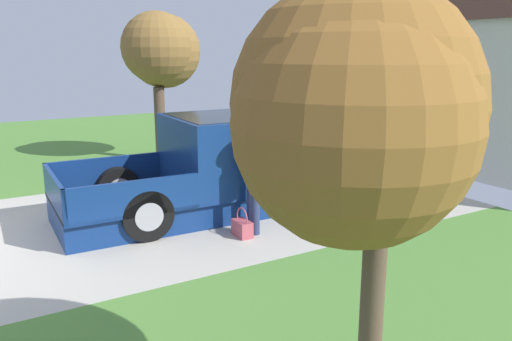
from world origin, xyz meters
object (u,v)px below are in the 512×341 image
(neighbor_tree, at_px, (161,50))
(pickup_truck, at_px, (228,167))
(wheeled_trash_bin, at_px, (287,136))
(front_yard_tree, at_px, (355,115))
(handbag, at_px, (242,227))
(person_with_hat, at_px, (253,174))
(house_with_garage, at_px, (507,72))

(neighbor_tree, bearing_deg, pickup_truck, -6.80)
(wheeled_trash_bin, bearing_deg, front_yard_tree, -31.75)
(pickup_truck, height_order, front_yard_tree, front_yard_tree)
(front_yard_tree, distance_m, neighbor_tree, 10.70)
(handbag, bearing_deg, person_with_hat, 116.22)
(handbag, distance_m, house_with_garage, 9.33)
(house_with_garage, height_order, front_yard_tree, house_with_garage)
(pickup_truck, xyz_separation_m, handbag, (1.41, -0.49, -0.62))
(person_with_hat, distance_m, wheeled_trash_bin, 6.08)
(front_yard_tree, bearing_deg, house_with_garage, 119.74)
(pickup_truck, xyz_separation_m, neighbor_tree, (-4.81, 0.57, 2.06))
(person_with_hat, relative_size, front_yard_tree, 0.50)
(pickup_truck, xyz_separation_m, house_with_garage, (-0.36, 8.42, 1.50))
(house_with_garage, distance_m, wheeled_trash_bin, 5.97)
(pickup_truck, bearing_deg, handbag, -17.87)
(handbag, height_order, house_with_garage, house_with_garage)
(house_with_garage, distance_m, neighbor_tree, 9.04)
(house_with_garage, height_order, wheeled_trash_bin, house_with_garage)
(front_yard_tree, bearing_deg, wheeled_trash_bin, 148.25)
(handbag, height_order, neighbor_tree, neighbor_tree)
(front_yard_tree, height_order, wheeled_trash_bin, front_yard_tree)
(person_with_hat, relative_size, house_with_garage, 0.16)
(neighbor_tree, xyz_separation_m, wheeled_trash_bin, (1.37, 3.03, -2.28))
(handbag, bearing_deg, wheeled_trash_bin, 139.77)
(pickup_truck, bearing_deg, front_yard_tree, -18.01)
(person_with_hat, distance_m, house_with_garage, 8.89)
(person_with_hat, xyz_separation_m, front_yard_tree, (4.30, -1.75, 1.50))
(handbag, distance_m, wheeled_trash_bin, 6.36)
(person_with_hat, distance_m, handbag, 0.86)
(handbag, height_order, wheeled_trash_bin, wheeled_trash_bin)
(pickup_truck, xyz_separation_m, front_yard_tree, (5.58, -1.97, 1.67))
(pickup_truck, height_order, neighbor_tree, neighbor_tree)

